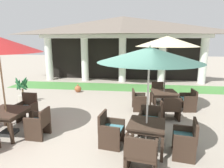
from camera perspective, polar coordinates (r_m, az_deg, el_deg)
ground_plane at (r=5.32m, az=-3.74°, el=-17.69°), size 60.00×60.00×0.00m
background_pavilion at (r=12.77m, az=3.18°, el=14.82°), size 11.19×2.75×4.12m
lawn_strip at (r=11.38m, az=2.39°, el=-0.92°), size 12.99×1.86×0.01m
patio_table_near_foreground at (r=7.83m, az=14.94°, el=-2.88°), size 1.01×1.01×0.74m
patio_umbrella_near_foreground at (r=7.56m, az=15.81°, el=11.75°), size 2.31×2.31×2.90m
patio_chair_near_foreground_east at (r=8.19m, az=21.50°, el=-4.47°), size 0.56×0.66×0.80m
patio_chair_near_foreground_south at (r=7.00m, az=16.72°, el=-6.99°), size 0.64×0.55×0.83m
patio_chair_near_foreground_west at (r=7.73m, az=7.76°, el=-4.72°), size 0.60×0.65×0.81m
patio_chair_near_foreground_north at (r=8.82m, az=13.35°, el=-2.73°), size 0.60×0.62×0.87m
patio_table_mid_left at (r=6.40m, az=-28.48°, el=-7.68°), size 1.08×1.08×0.72m
patio_chair_mid_left_east at (r=5.94m, az=-20.57°, el=-10.83°), size 0.55×0.58×0.84m
patio_chair_mid_left_north at (r=7.22m, az=-23.46°, el=-6.66°), size 0.58×0.52×0.94m
patio_table_mid_right at (r=4.94m, az=10.04°, el=-12.26°), size 1.00×1.00×0.72m
patio_umbrella_mid_right at (r=4.50m, az=10.90°, el=8.11°), size 2.37×2.37×2.60m
patio_chair_mid_right_east at (r=5.04m, az=20.74°, el=-14.97°), size 0.60×0.70×0.90m
patio_chair_mid_right_south at (r=4.24m, az=8.49°, el=-19.78°), size 0.71×0.63×0.88m
patio_chair_mid_right_west at (r=5.20m, az=-0.45°, el=-13.45°), size 0.65×0.68×0.87m
patio_chair_mid_right_north at (r=5.86m, az=10.95°, el=-10.55°), size 0.67×0.61×0.80m
potted_palm_left_edge at (r=9.27m, az=-24.60°, el=-2.68°), size 0.61×0.61×1.16m
terracotta_urn at (r=10.45m, az=-9.92°, el=-1.40°), size 0.35×0.35×0.42m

